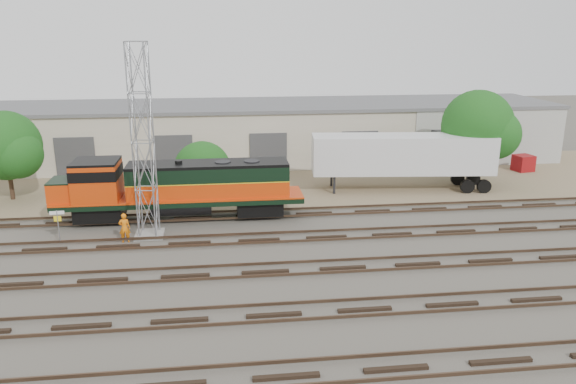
{
  "coord_description": "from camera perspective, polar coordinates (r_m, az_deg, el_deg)",
  "views": [
    {
      "loc": [
        -2.02,
        -29.1,
        11.88
      ],
      "look_at": [
        2.0,
        4.0,
        2.2
      ],
      "focal_mm": 35.0,
      "sensor_mm": 36.0,
      "label": 1
    }
  ],
  "objects": [
    {
      "name": "ground",
      "position": [
        31.49,
        -2.76,
        -5.99
      ],
      "size": [
        140.0,
        140.0,
        0.0
      ],
      "primitive_type": "plane",
      "color": "#47423A",
      "rests_on": "ground"
    },
    {
      "name": "sign_post",
      "position": [
        34.7,
        -22.35,
        -2.68
      ],
      "size": [
        0.81,
        0.09,
        1.97
      ],
      "color": "gray",
      "rests_on": "ground"
    },
    {
      "name": "tracks",
      "position": [
        28.71,
        -2.31,
        -8.09
      ],
      "size": [
        80.0,
        20.4,
        0.28
      ],
      "color": "black",
      "rests_on": "ground"
    },
    {
      "name": "dumpster_blue",
      "position": [
        52.41,
        17.3,
        3.19
      ],
      "size": [
        1.99,
        1.92,
        1.5
      ],
      "primitive_type": "cube",
      "rotation": [
        0.0,
        0.0,
        0.31
      ],
      "color": "navy",
      "rests_on": "ground"
    },
    {
      "name": "signal_tower",
      "position": [
        33.16,
        -14.49,
        4.54
      ],
      "size": [
        1.66,
        1.66,
        11.27
      ],
      "rotation": [
        0.0,
        0.0,
        -0.12
      ],
      "color": "gray",
      "rests_on": "ground"
    },
    {
      "name": "warehouse",
      "position": [
        52.93,
        -4.62,
        6.1
      ],
      "size": [
        58.4,
        10.4,
        5.3
      ],
      "color": "beige",
      "rests_on": "ground"
    },
    {
      "name": "dumpster_red",
      "position": [
        52.95,
        22.79,
        2.72
      ],
      "size": [
        1.76,
        1.68,
        1.4
      ],
      "primitive_type": "cube",
      "rotation": [
        0.0,
        0.0,
        0.21
      ],
      "color": "maroon",
      "rests_on": "ground"
    },
    {
      "name": "tree_east",
      "position": [
        46.18,
        19.1,
        6.18
      ],
      "size": [
        5.81,
        5.53,
        7.47
      ],
      "color": "#382619",
      "rests_on": "ground"
    },
    {
      "name": "tree_west",
      "position": [
        44.31,
        -26.52,
        4.04
      ],
      "size": [
        5.17,
        4.93,
        6.45
      ],
      "color": "#382619",
      "rests_on": "ground"
    },
    {
      "name": "semi_trailer",
      "position": [
        43.61,
        11.99,
        3.62
      ],
      "size": [
        13.93,
        4.04,
        4.22
      ],
      "rotation": [
        0.0,
        0.0,
        -0.1
      ],
      "color": "silver",
      "rests_on": "ground"
    },
    {
      "name": "locomotive",
      "position": [
        36.53,
        -11.36,
        0.5
      ],
      "size": [
        15.8,
        2.77,
        3.8
      ],
      "color": "black",
      "rests_on": "tracks"
    },
    {
      "name": "tree_mid",
      "position": [
        41.87,
        -8.38,
        2.04
      ],
      "size": [
        4.48,
        4.27,
        4.27
      ],
      "color": "#382619",
      "rests_on": "ground"
    },
    {
      "name": "worker",
      "position": [
        33.74,
        -16.27,
        -3.51
      ],
      "size": [
        0.66,
        0.45,
        1.76
      ],
      "primitive_type": "imported",
      "rotation": [
        0.0,
        0.0,
        3.19
      ],
      "color": "orange",
      "rests_on": "ground"
    },
    {
      "name": "dirt_strip",
      "position": [
        45.71,
        -4.16,
        1.09
      ],
      "size": [
        80.0,
        16.0,
        0.02
      ],
      "primitive_type": "cube",
      "color": "#726047",
      "rests_on": "ground"
    }
  ]
}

